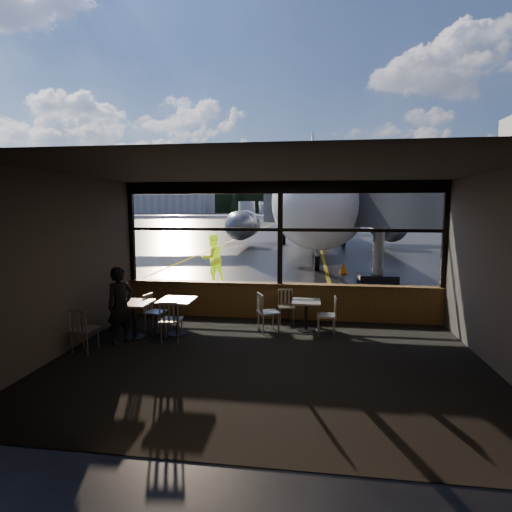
% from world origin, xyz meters
% --- Properties ---
extents(ground_plane, '(520.00, 520.00, 0.00)m').
position_xyz_m(ground_plane, '(0.00, 120.00, 0.00)').
color(ground_plane, black).
rests_on(ground_plane, ground).
extents(carpet_floor, '(8.00, 6.00, 0.01)m').
position_xyz_m(carpet_floor, '(0.00, -3.00, 0.01)').
color(carpet_floor, black).
rests_on(carpet_floor, ground).
extents(ceiling, '(8.00, 6.00, 0.04)m').
position_xyz_m(ceiling, '(0.00, -3.00, 3.50)').
color(ceiling, '#38332D').
rests_on(ceiling, ground).
extents(wall_left, '(0.04, 6.00, 3.50)m').
position_xyz_m(wall_left, '(-4.00, -3.00, 1.75)').
color(wall_left, '#4A413B').
rests_on(wall_left, ground).
extents(wall_right, '(0.04, 6.00, 3.50)m').
position_xyz_m(wall_right, '(4.00, -3.00, 1.75)').
color(wall_right, '#4A413B').
rests_on(wall_right, ground).
extents(wall_back, '(8.00, 0.04, 3.50)m').
position_xyz_m(wall_back, '(0.00, -6.00, 1.75)').
color(wall_back, '#4A413B').
rests_on(wall_back, ground).
extents(window_sill, '(8.00, 0.28, 0.90)m').
position_xyz_m(window_sill, '(0.00, 0.00, 0.45)').
color(window_sill, '#523619').
rests_on(window_sill, ground).
extents(window_header, '(8.00, 0.18, 0.30)m').
position_xyz_m(window_header, '(0.00, 0.00, 3.35)').
color(window_header, black).
rests_on(window_header, ground).
extents(mullion_left, '(0.12, 0.12, 2.60)m').
position_xyz_m(mullion_left, '(-3.95, 0.00, 2.20)').
color(mullion_left, black).
rests_on(mullion_left, ground).
extents(mullion_centre, '(0.12, 0.12, 2.60)m').
position_xyz_m(mullion_centre, '(0.00, 0.00, 2.20)').
color(mullion_centre, black).
rests_on(mullion_centre, ground).
extents(mullion_right, '(0.12, 0.12, 2.60)m').
position_xyz_m(mullion_right, '(3.95, 0.00, 2.20)').
color(mullion_right, black).
rests_on(mullion_right, ground).
extents(window_transom, '(8.00, 0.10, 0.08)m').
position_xyz_m(window_transom, '(0.00, 0.00, 2.30)').
color(window_transom, black).
rests_on(window_transom, ground).
extents(airliner, '(30.79, 36.84, 11.19)m').
position_xyz_m(airliner, '(0.98, 20.60, 5.59)').
color(airliner, white).
rests_on(airliner, ground_plane).
extents(jet_bridge, '(8.64, 10.56, 4.61)m').
position_xyz_m(jet_bridge, '(3.60, 5.50, 2.30)').
color(jet_bridge, '#2B2B2D').
rests_on(jet_bridge, ground_plane).
extents(cafe_table_near, '(0.64, 0.64, 0.71)m').
position_xyz_m(cafe_table_near, '(0.69, -0.93, 0.35)').
color(cafe_table_near, '#A5A098').
rests_on(cafe_table_near, carpet_floor).
extents(cafe_table_mid, '(0.74, 0.74, 0.81)m').
position_xyz_m(cafe_table_mid, '(-2.18, -1.62, 0.41)').
color(cafe_table_mid, '#A7A199').
rests_on(cafe_table_mid, carpet_floor).
extents(cafe_table_left, '(0.73, 0.73, 0.81)m').
position_xyz_m(cafe_table_left, '(-3.04, -1.97, 0.40)').
color(cafe_table_left, '#9F9992').
rests_on(cafe_table_left, carpet_floor).
extents(chair_near_e, '(0.49, 0.49, 0.89)m').
position_xyz_m(chair_near_e, '(1.14, -1.21, 0.44)').
color(chair_near_e, beige).
rests_on(chair_near_e, carpet_floor).
extents(chair_near_w, '(0.68, 0.68, 0.93)m').
position_xyz_m(chair_near_w, '(-0.17, -1.20, 0.47)').
color(chair_near_w, beige).
rests_on(chair_near_w, carpet_floor).
extents(chair_near_n, '(0.54, 0.54, 0.85)m').
position_xyz_m(chair_near_n, '(0.19, -0.40, 0.42)').
color(chair_near_n, '#AFA99E').
rests_on(chair_near_n, carpet_floor).
extents(chair_mid_s, '(0.54, 0.54, 0.91)m').
position_xyz_m(chair_mid_s, '(-2.16, -2.07, 0.46)').
color(chair_mid_s, '#AAA599').
rests_on(chair_mid_s, carpet_floor).
extents(chair_mid_w, '(0.55, 0.55, 0.87)m').
position_xyz_m(chair_mid_w, '(-2.77, -1.44, 0.44)').
color(chair_mid_w, '#BBB5A9').
rests_on(chair_mid_w, carpet_floor).
extents(chair_left_s, '(0.54, 0.54, 0.90)m').
position_xyz_m(chair_left_s, '(-3.65, -2.91, 0.45)').
color(chair_left_s, '#B1ACA0').
rests_on(chair_left_s, carpet_floor).
extents(passenger, '(0.66, 0.71, 1.64)m').
position_xyz_m(passenger, '(-3.14, -2.39, 0.82)').
color(passenger, black).
rests_on(passenger, carpet_floor).
extents(ground_crew, '(1.14, 1.14, 1.87)m').
position_xyz_m(ground_crew, '(-2.93, 4.70, 0.93)').
color(ground_crew, '#BFF219').
rests_on(ground_crew, ground_plane).
extents(cone_nose, '(0.37, 0.37, 0.51)m').
position_xyz_m(cone_nose, '(2.20, 7.48, 0.26)').
color(cone_nose, '#DD4706').
rests_on(cone_nose, ground_plane).
extents(hangar_left, '(45.00, 18.00, 11.00)m').
position_xyz_m(hangar_left, '(-70.00, 180.00, 5.50)').
color(hangar_left, silver).
rests_on(hangar_left, ground_plane).
extents(hangar_mid, '(38.00, 15.00, 10.00)m').
position_xyz_m(hangar_mid, '(0.00, 185.00, 5.00)').
color(hangar_mid, silver).
rests_on(hangar_mid, ground_plane).
extents(hangar_right, '(50.00, 20.00, 12.00)m').
position_xyz_m(hangar_right, '(60.00, 178.00, 6.00)').
color(hangar_right, silver).
rests_on(hangar_right, ground_plane).
extents(fuel_tank_a, '(8.00, 8.00, 6.00)m').
position_xyz_m(fuel_tank_a, '(-30.00, 182.00, 3.00)').
color(fuel_tank_a, silver).
rests_on(fuel_tank_a, ground_plane).
extents(fuel_tank_b, '(8.00, 8.00, 6.00)m').
position_xyz_m(fuel_tank_b, '(-20.00, 182.00, 3.00)').
color(fuel_tank_b, silver).
rests_on(fuel_tank_b, ground_plane).
extents(fuel_tank_c, '(8.00, 8.00, 6.00)m').
position_xyz_m(fuel_tank_c, '(-10.00, 182.00, 3.00)').
color(fuel_tank_c, silver).
rests_on(fuel_tank_c, ground_plane).
extents(treeline, '(360.00, 3.00, 12.00)m').
position_xyz_m(treeline, '(0.00, 210.00, 6.00)').
color(treeline, black).
rests_on(treeline, ground_plane).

